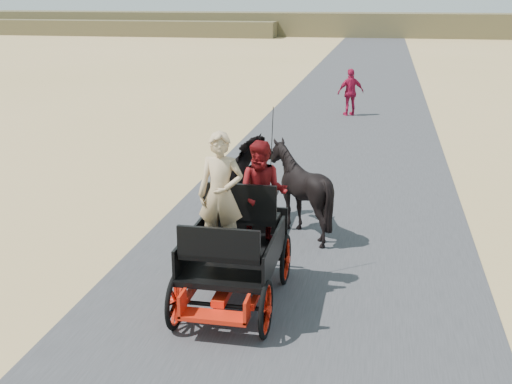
% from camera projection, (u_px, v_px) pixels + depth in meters
% --- Properties ---
extents(ground, '(140.00, 140.00, 0.00)m').
position_uv_depth(ground, '(291.00, 289.00, 9.83)').
color(ground, tan).
extents(road, '(6.00, 140.00, 0.01)m').
position_uv_depth(road, '(291.00, 289.00, 9.83)').
color(road, '#38383A').
rests_on(road, ground).
extents(ridge_far, '(140.00, 6.00, 2.40)m').
position_uv_depth(ridge_far, '(376.00, 25.00, 67.55)').
color(ridge_far, brown).
rests_on(ridge_far, ground).
extents(ridge_near, '(40.00, 4.00, 1.60)m').
position_uv_depth(ridge_near, '(94.00, 28.00, 69.52)').
color(ridge_near, brown).
rests_on(ridge_near, ground).
extents(carriage, '(1.30, 2.40, 0.72)m').
position_uv_depth(carriage, '(235.00, 279.00, 9.35)').
color(carriage, black).
rests_on(carriage, ground).
extents(horse_left, '(0.91, 2.01, 1.70)m').
position_uv_depth(horse_left, '(242.00, 187.00, 12.11)').
color(horse_left, black).
rests_on(horse_left, ground).
extents(horse_right, '(1.37, 1.54, 1.70)m').
position_uv_depth(horse_right, '(300.00, 190.00, 11.91)').
color(horse_right, black).
rests_on(horse_right, ground).
extents(driver_man, '(0.66, 0.43, 1.80)m').
position_uv_depth(driver_man, '(221.00, 195.00, 9.06)').
color(driver_man, tan).
rests_on(driver_man, carriage).
extents(passenger_woman, '(0.77, 0.60, 1.58)m').
position_uv_depth(passenger_woman, '(263.00, 193.00, 9.51)').
color(passenger_woman, '#660C0F').
rests_on(passenger_woman, carriage).
extents(pedestrian, '(1.09, 0.82, 1.73)m').
position_uv_depth(pedestrian, '(351.00, 92.00, 23.58)').
color(pedestrian, '#A41239').
rests_on(pedestrian, ground).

